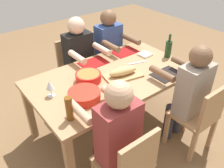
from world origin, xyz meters
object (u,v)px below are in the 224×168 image
object	(u,v)px
diner_near_right	(189,90)
wine_glass	(50,86)
napkin_stack	(145,55)
serving_bowl_fruit	(88,77)
diner_far_center	(80,57)
beer_bottle	(69,109)
serving_bowl_salad	(84,95)
wine_bottle	(168,49)
dining_table	(112,82)
diner_near_left	(115,132)
diner_far_right	(110,47)
bread_loaf	(123,71)
chair_far_center	(74,66)
cutting_board	(123,76)
chair_far_right	(103,57)
chair_near_left	(129,165)
chair_near_right	(200,116)

from	to	relation	value
diner_near_right	wine_glass	xyz separation A→B (m)	(-1.15, 0.71, 0.16)
wine_glass	napkin_stack	world-z (taller)	wine_glass
serving_bowl_fruit	diner_far_center	bearing A→B (deg)	66.13
beer_bottle	napkin_stack	bearing A→B (deg)	19.23
serving_bowl_salad	wine_bottle	bearing A→B (deg)	4.58
napkin_stack	dining_table	bearing A→B (deg)	-168.67
diner_near_left	diner_far_center	size ratio (longest dim) A/B	1.00
diner_far_right	bread_loaf	world-z (taller)	diner_far_right
diner_near_left	serving_bowl_salad	world-z (taller)	diner_near_left
chair_far_center	cutting_board	bearing A→B (deg)	-85.08
dining_table	diner_far_right	distance (m)	0.81
cutting_board	bread_loaf	xyz separation A→B (m)	(0.00, 0.00, 0.06)
chair_far_center	diner_near_right	bearing A→B (deg)	-72.05
chair_far_right	wine_glass	bearing A→B (deg)	-146.31
bread_loaf	wine_bottle	xyz separation A→B (m)	(0.72, 0.01, 0.04)
dining_table	diner_near_right	world-z (taller)	diner_near_right
serving_bowl_fruit	bread_loaf	distance (m)	0.37
serving_bowl_fruit	cutting_board	world-z (taller)	serving_bowl_fruit
dining_table	wine_bottle	bearing A→B (deg)	-5.14
diner_near_right	cutting_board	world-z (taller)	diner_near_right
chair_far_center	diner_far_center	size ratio (longest dim) A/B	0.71
bread_loaf	wine_bottle	distance (m)	0.73
diner_near_left	chair_far_right	bearing A→B (deg)	57.06
diner_far_right	chair_near_left	world-z (taller)	diner_far_right
diner_near_right	diner_far_right	world-z (taller)	same
serving_bowl_salad	beer_bottle	size ratio (longest dim) A/B	1.36
serving_bowl_salad	chair_near_left	bearing A→B (deg)	-91.79
serving_bowl_fruit	wine_bottle	bearing A→B (deg)	-7.24
dining_table	serving_bowl_fruit	size ratio (longest dim) A/B	6.64
diner_near_right	napkin_stack	bearing A→B (deg)	80.09
diner_near_left	dining_table	bearing A→B (deg)	53.51
dining_table	diner_near_left	distance (m)	0.81
cutting_board	bread_loaf	world-z (taller)	bread_loaf
chair_near_right	chair_near_left	world-z (taller)	same
diner_near_right	beer_bottle	size ratio (longest dim) A/B	5.45
chair_far_center	serving_bowl_salad	xyz separation A→B (m)	(-0.46, -1.00, 0.31)
chair_near_left	diner_far_center	xyz separation A→B (m)	(0.48, 1.48, 0.21)
serving_bowl_fruit	chair_far_right	bearing A→B (deg)	46.17
serving_bowl_fruit	cutting_board	size ratio (longest dim) A/B	0.66
chair_far_right	diner_near_left	distance (m)	1.77
diner_near_left	serving_bowl_salad	xyz separation A→B (m)	(0.02, 0.47, 0.09)
napkin_stack	serving_bowl_salad	bearing A→B (deg)	-164.55
diner_far_right	wine_bottle	bearing A→B (deg)	-65.75
diner_far_right	wine_glass	bearing A→B (deg)	-153.08
chair_near_right	beer_bottle	world-z (taller)	beer_bottle
serving_bowl_fruit	diner_near_left	bearing A→B (deg)	-107.23
diner_near_left	bread_loaf	xyz separation A→B (m)	(0.56, 0.56, 0.11)
chair_near_right	diner_near_right	bearing A→B (deg)	90.00
diner_far_right	beer_bottle	distance (m)	1.54
bread_loaf	wine_glass	size ratio (longest dim) A/B	1.93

